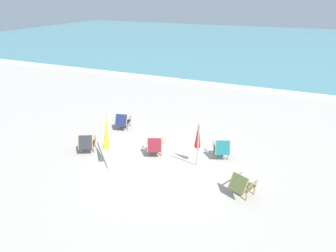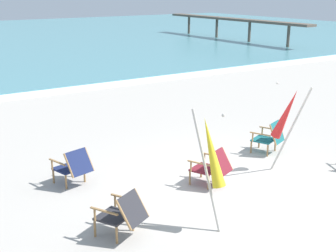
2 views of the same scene
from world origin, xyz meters
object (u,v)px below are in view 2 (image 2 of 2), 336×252
at_px(umbrella_furled_yellow, 212,153).
at_px(beach_chair_back_right, 73,166).
at_px(umbrella_furled_red, 286,115).
at_px(beach_chair_back_left, 212,166).
at_px(beach_chair_far_center, 122,213).
at_px(beach_chair_front_left, 270,136).

bearing_deg(umbrella_furled_yellow, beach_chair_back_right, 112.39).
relative_size(umbrella_furled_yellow, umbrella_furled_red, 1.02).
bearing_deg(beach_chair_back_left, umbrella_furled_yellow, -129.89).
xyz_separation_m(beach_chair_back_right, beach_chair_far_center, (-0.15, -2.39, -0.00)).
bearing_deg(beach_chair_front_left, beach_chair_far_center, -162.43).
xyz_separation_m(beach_chair_front_left, beach_chair_far_center, (-4.88, -1.55, -0.01)).
bearing_deg(beach_chair_back_right, umbrella_furled_red, -24.44).
distance_m(beach_chair_back_right, umbrella_furled_yellow, 3.31).
relative_size(beach_chair_back_left, umbrella_furled_yellow, 0.45).
distance_m(umbrella_furled_yellow, umbrella_furled_red, 3.09).
height_order(beach_chair_far_center, umbrella_furled_yellow, umbrella_furled_yellow).
bearing_deg(umbrella_furled_red, beach_chair_far_center, -172.99).
distance_m(beach_chair_back_right, beach_chair_far_center, 2.40).
height_order(umbrella_furled_yellow, umbrella_furled_red, umbrella_furled_yellow).
height_order(beach_chair_front_left, umbrella_furled_yellow, umbrella_furled_yellow).
xyz_separation_m(beach_chair_back_right, umbrella_furled_red, (4.11, -1.87, 0.88)).
xyz_separation_m(beach_chair_back_right, umbrella_furled_yellow, (1.21, -2.94, 0.91)).
relative_size(beach_chair_back_right, beach_chair_back_left, 0.95).
bearing_deg(beach_chair_front_left, beach_chair_back_left, -162.80).
distance_m(beach_chair_back_left, umbrella_furled_yellow, 2.00).
height_order(beach_chair_back_right, umbrella_furled_yellow, umbrella_furled_yellow).
distance_m(beach_chair_back_right, umbrella_furled_red, 4.60).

